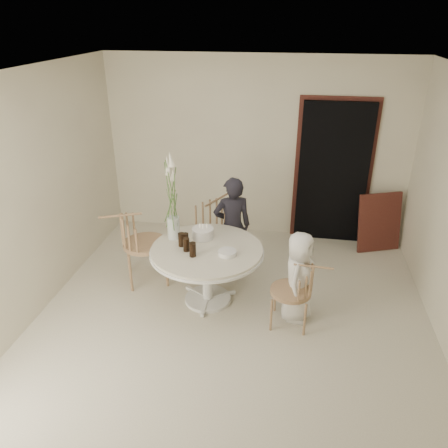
% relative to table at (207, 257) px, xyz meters
% --- Properties ---
extents(ground, '(4.50, 4.50, 0.00)m').
position_rel_table_xyz_m(ground, '(0.35, -0.25, -0.62)').
color(ground, beige).
rests_on(ground, ground).
extents(room_shell, '(4.50, 4.50, 4.50)m').
position_rel_table_xyz_m(room_shell, '(0.35, -0.25, 1.00)').
color(room_shell, white).
rests_on(room_shell, ground).
extents(doorway, '(1.00, 0.10, 2.10)m').
position_rel_table_xyz_m(doorway, '(1.50, 1.94, 0.43)').
color(doorway, black).
rests_on(doorway, ground).
extents(door_trim, '(1.12, 0.03, 2.22)m').
position_rel_table_xyz_m(door_trim, '(1.50, 1.98, 0.49)').
color(door_trim, '#54261C').
rests_on(door_trim, ground).
extents(table, '(1.33, 1.33, 0.73)m').
position_rel_table_xyz_m(table, '(0.00, 0.00, 0.00)').
color(table, silver).
rests_on(table, ground).
extents(picture_frame, '(0.68, 0.41, 0.86)m').
position_rel_table_xyz_m(picture_frame, '(2.22, 1.70, -0.18)').
color(picture_frame, '#54261C').
rests_on(picture_frame, ground).
extents(chair_far, '(0.68, 0.70, 0.96)m').
position_rel_table_xyz_m(chair_far, '(-0.11, 0.84, 0.00)').
color(chair_far, '#A6815A').
rests_on(chair_far, ground).
extents(chair_right, '(0.49, 0.46, 0.79)m').
position_rel_table_xyz_m(chair_right, '(1.10, -0.28, -0.10)').
color(chair_right, '#A6815A').
rests_on(chair_right, ground).
extents(chair_left, '(0.71, 0.69, 0.98)m').
position_rel_table_xyz_m(chair_left, '(-1.00, 0.28, 0.02)').
color(chair_left, '#A6815A').
rests_on(chair_left, ground).
extents(girl, '(0.57, 0.47, 1.36)m').
position_rel_table_xyz_m(girl, '(0.19, 0.71, 0.06)').
color(girl, black).
rests_on(girl, ground).
extents(boy, '(0.46, 0.59, 1.08)m').
position_rel_table_xyz_m(boy, '(1.07, -0.15, -0.07)').
color(boy, white).
rests_on(boy, ground).
extents(birthday_cake, '(0.26, 0.26, 0.17)m').
position_rel_table_xyz_m(birthday_cake, '(-0.10, 0.25, 0.18)').
color(birthday_cake, white).
rests_on(birthday_cake, table).
extents(cola_tumbler_a, '(0.09, 0.09, 0.16)m').
position_rel_table_xyz_m(cola_tumbler_a, '(-0.30, 0.00, 0.20)').
color(cola_tumbler_a, black).
rests_on(cola_tumbler_a, table).
extents(cola_tumbler_b, '(0.10, 0.10, 0.17)m').
position_rel_table_xyz_m(cola_tumbler_b, '(-0.12, -0.21, 0.20)').
color(cola_tumbler_b, black).
rests_on(cola_tumbler_b, table).
extents(cola_tumbler_c, '(0.10, 0.10, 0.16)m').
position_rel_table_xyz_m(cola_tumbler_c, '(-0.26, 0.02, 0.19)').
color(cola_tumbler_c, black).
rests_on(cola_tumbler_c, table).
extents(cola_tumbler_d, '(0.08, 0.08, 0.16)m').
position_rel_table_xyz_m(cola_tumbler_d, '(-0.22, -0.10, 0.19)').
color(cola_tumbler_d, black).
rests_on(cola_tumbler_d, table).
extents(plate_stack, '(0.24, 0.24, 0.05)m').
position_rel_table_xyz_m(plate_stack, '(0.26, -0.12, 0.14)').
color(plate_stack, white).
rests_on(plate_stack, table).
extents(flower_vase, '(0.15, 0.15, 1.09)m').
position_rel_table_xyz_m(flower_vase, '(-0.44, 0.19, 0.53)').
color(flower_vase, silver).
rests_on(flower_vase, table).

